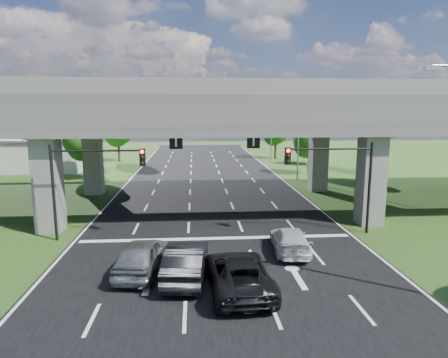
{
  "coord_description": "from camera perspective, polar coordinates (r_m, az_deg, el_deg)",
  "views": [
    {
      "loc": [
        -1.34,
        -20.67,
        8.12
      ],
      "look_at": [
        0.8,
        7.89,
        3.07
      ],
      "focal_mm": 32.0,
      "sensor_mm": 36.0,
      "label": 1
    }
  ],
  "objects": [
    {
      "name": "tree_right_mid",
      "position": [
        59.41,
        12.81,
        5.95
      ],
      "size": [
        3.91,
        3.9,
        6.76
      ],
      "color": "black",
      "rests_on": "ground"
    },
    {
      "name": "signal_right",
      "position": [
        26.55,
        15.96,
        1.1
      ],
      "size": [
        5.76,
        0.54,
        6.0
      ],
      "color": "black",
      "rests_on": "ground"
    },
    {
      "name": "streetlight_far",
      "position": [
        46.16,
        10.14,
        7.03
      ],
      "size": [
        3.38,
        0.25,
        10.0
      ],
      "color": "gray",
      "rests_on": "ground"
    },
    {
      "name": "car_trailing",
      "position": [
        18.46,
        2.07,
        -13.26
      ],
      "size": [
        2.97,
        5.89,
        1.6
      ],
      "primitive_type": "imported",
      "rotation": [
        0.0,
        0.0,
        3.2
      ],
      "color": "black",
      "rests_on": "road"
    },
    {
      "name": "car_white",
      "position": [
        23.4,
        9.4,
        -8.58
      ],
      "size": [
        2.31,
        4.88,
        1.37
      ],
      "primitive_type": "imported",
      "rotation": [
        0.0,
        0.0,
        3.06
      ],
      "color": "#B8B8B8",
      "rests_on": "road"
    },
    {
      "name": "signal_left",
      "position": [
        25.75,
        -18.82,
        0.68
      ],
      "size": [
        5.76,
        0.54,
        6.0
      ],
      "color": "black",
      "rests_on": "ground"
    },
    {
      "name": "tree_right_far",
      "position": [
        66.12,
        7.45,
        7.06
      ],
      "size": [
        4.5,
        4.5,
        7.8
      ],
      "color": "black",
      "rests_on": "ground"
    },
    {
      "name": "overpass",
      "position": [
        32.69,
        -1.96,
        9.65
      ],
      "size": [
        80.0,
        15.0,
        10.0
      ],
      "color": "#3D3B38",
      "rests_on": "ground"
    },
    {
      "name": "warehouse",
      "position": [
        61.19,
        -28.07,
        3.09
      ],
      "size": [
        20.0,
        10.0,
        4.0
      ],
      "primitive_type": "cube",
      "color": "#9E9E99",
      "rests_on": "ground"
    },
    {
      "name": "tree_left_far",
      "position": [
        63.8,
        -14.89,
        7.0
      ],
      "size": [
        4.8,
        4.8,
        8.32
      ],
      "color": "black",
      "rests_on": "ground"
    },
    {
      "name": "car_silver",
      "position": [
        20.68,
        -11.58,
        -10.66
      ],
      "size": [
        2.68,
        5.28,
        1.72
      ],
      "primitive_type": "imported",
      "rotation": [
        0.0,
        0.0,
        3.01
      ],
      "color": "#9C9FA3",
      "rests_on": "road"
    },
    {
      "name": "tree_left_near",
      "position": [
        48.46,
        -19.46,
        5.53
      ],
      "size": [
        4.5,
        4.5,
        7.8
      ],
      "color": "black",
      "rests_on": "ground"
    },
    {
      "name": "streetlight_beyond",
      "position": [
        61.78,
        6.44,
        7.83
      ],
      "size": [
        3.38,
        0.25,
        10.0
      ],
      "color": "gray",
      "rests_on": "ground"
    },
    {
      "name": "tree_left_mid",
      "position": [
        56.99,
        -20.27,
        5.42
      ],
      "size": [
        3.91,
        3.9,
        6.76
      ],
      "color": "black",
      "rests_on": "ground"
    },
    {
      "name": "road",
      "position": [
        31.75,
        -1.73,
        -4.79
      ],
      "size": [
        18.0,
        120.0,
        0.03
      ],
      "primitive_type": "cube",
      "color": "black",
      "rests_on": "ground"
    },
    {
      "name": "ground",
      "position": [
        22.24,
        -0.54,
        -11.4
      ],
      "size": [
        160.0,
        160.0,
        0.0
      ],
      "primitive_type": "plane",
      "color": "#263F14",
      "rests_on": "ground"
    },
    {
      "name": "car_dark",
      "position": [
        19.7,
        -5.43,
        -11.57
      ],
      "size": [
        2.29,
        5.36,
        1.72
      ],
      "primitive_type": "imported",
      "rotation": [
        0.0,
        0.0,
        3.05
      ],
      "color": "black",
      "rests_on": "road"
    },
    {
      "name": "tree_right_near",
      "position": [
        50.88,
        12.21,
        5.7
      ],
      "size": [
        4.2,
        4.2,
        7.28
      ],
      "color": "black",
      "rests_on": "ground"
    }
  ]
}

